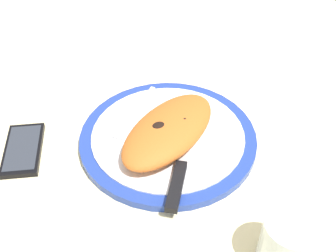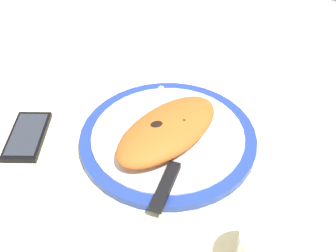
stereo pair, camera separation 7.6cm
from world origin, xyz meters
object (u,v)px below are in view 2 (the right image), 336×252
(plate, at_px, (168,138))
(smartphone, at_px, (27,136))
(calzone, at_px, (168,130))
(fork, at_px, (137,114))
(knife, at_px, (172,172))

(plate, height_order, smartphone, plate)
(calzone, height_order, fork, calzone)
(plate, height_order, knife, knife)
(plate, distance_m, calzone, 0.03)
(smartphone, bearing_deg, knife, 108.43)
(plate, bearing_deg, fork, -93.20)
(knife, bearing_deg, smartphone, -71.57)
(knife, height_order, smartphone, knife)
(knife, distance_m, smartphone, 0.29)
(plate, relative_size, fork, 1.97)
(fork, bearing_deg, smartphone, -37.34)
(plate, distance_m, smartphone, 0.26)
(smartphone, bearing_deg, calzone, 124.83)
(calzone, xyz_separation_m, fork, (-0.02, -0.09, -0.02))
(calzone, distance_m, fork, 0.09)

